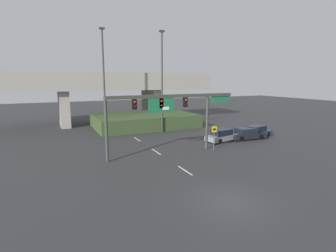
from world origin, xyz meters
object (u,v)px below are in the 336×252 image
at_px(speed_limit_sign, 214,135).
at_px(highway_light_pole_near, 162,80).
at_px(highway_light_pole_far, 104,79).
at_px(signal_gantry, 169,107).
at_px(parked_sedan_far_right, 256,132).
at_px(parked_sedan_near_right, 222,135).
at_px(parked_sedan_mid_right, 247,134).

distance_m(speed_limit_sign, highway_light_pole_near, 12.42).
bearing_deg(highway_light_pole_far, signal_gantry, -76.09).
bearing_deg(parked_sedan_far_right, signal_gantry, 177.54).
xyz_separation_m(highway_light_pole_far, parked_sedan_far_right, (16.87, -11.21, -6.71)).
bearing_deg(speed_limit_sign, parked_sedan_far_right, 19.94).
height_order(speed_limit_sign, parked_sedan_near_right, speed_limit_sign).
relative_size(highway_light_pole_far, parked_sedan_near_right, 3.03).
distance_m(signal_gantry, speed_limit_sign, 5.70).
relative_size(highway_light_pole_far, parked_sedan_far_right, 2.80).
height_order(signal_gantry, highway_light_pole_far, highway_light_pole_far).
height_order(speed_limit_sign, highway_light_pole_far, highway_light_pole_far).
bearing_deg(parked_sedan_far_right, highway_light_pole_near, 128.09).
bearing_deg(signal_gantry, highway_light_pole_far, 103.91).
bearing_deg(parked_sedan_near_right, signal_gantry, -175.96).
relative_size(parked_sedan_near_right, parked_sedan_mid_right, 0.98).
distance_m(highway_light_pole_near, parked_sedan_near_right, 11.21).
distance_m(signal_gantry, parked_sedan_mid_right, 12.35).
relative_size(highway_light_pole_near, parked_sedan_near_right, 2.96).
bearing_deg(parked_sedan_mid_right, parked_sedan_near_right, 176.84).
bearing_deg(speed_limit_sign, highway_light_pole_near, 95.25).
distance_m(parked_sedan_near_right, parked_sedan_mid_right, 3.41).
distance_m(highway_light_pole_near, parked_sedan_mid_right, 13.19).
bearing_deg(highway_light_pole_far, highway_light_pole_near, -24.71).
relative_size(signal_gantry, highway_light_pole_far, 0.96).
xyz_separation_m(signal_gantry, highway_light_pole_near, (3.77, 10.36, 2.51)).
relative_size(highway_light_pole_near, parked_sedan_mid_right, 2.90).
relative_size(signal_gantry, parked_sedan_far_right, 2.67).
relative_size(signal_gantry, parked_sedan_near_right, 2.90).
height_order(parked_sedan_near_right, parked_sedan_far_right, parked_sedan_near_right).
bearing_deg(highway_light_pole_near, highway_light_pole_far, 155.29).
distance_m(signal_gantry, parked_sedan_near_right, 9.37).
xyz_separation_m(signal_gantry, highway_light_pole_far, (-3.38, 13.65, 2.69)).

